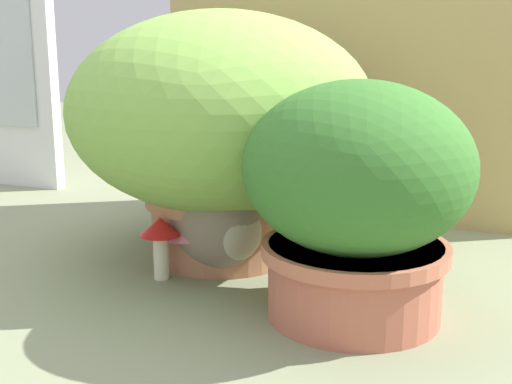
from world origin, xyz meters
TOP-DOWN VIEW (x-y plane):
  - ground_plane at (0.00, 0.00)m, footprint 6.00×6.00m
  - cardboard_backdrop at (0.10, 0.60)m, footprint 1.00×0.03m
  - window_panel_white at (-0.98, 0.58)m, footprint 0.32×0.05m
  - grass_planter at (-0.04, 0.16)m, footprint 0.66×0.66m
  - leafy_planter at (0.32, -0.06)m, footprint 0.39×0.39m
  - cat at (-0.01, 0.07)m, footprint 0.35×0.28m
  - mushroom_ornament_pink at (-0.06, 0.03)m, footprint 0.12×0.12m
  - mushroom_ornament_red at (-0.09, -0.02)m, footprint 0.08×0.08m

SIDE VIEW (x-z plane):
  - ground_plane at x=0.00m, z-range 0.00..0.00m
  - mushroom_ornament_red at x=-0.09m, z-range 0.03..0.16m
  - mushroom_ornament_pink at x=-0.06m, z-range 0.03..0.16m
  - cat at x=-0.01m, z-range -0.04..0.28m
  - leafy_planter at x=0.32m, z-range 0.01..0.43m
  - grass_planter at x=-0.04m, z-range 0.04..0.58m
  - cardboard_backdrop at x=0.10m, z-range 0.00..0.81m
  - window_panel_white at x=-0.98m, z-range 0.00..0.88m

